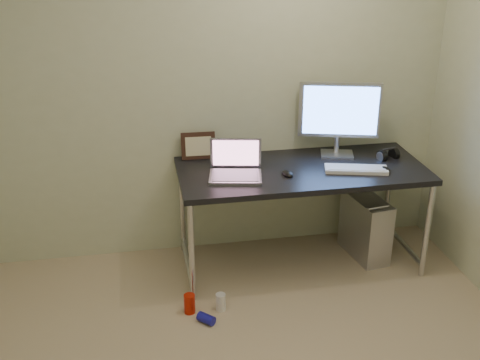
% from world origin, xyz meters
% --- Properties ---
extents(wall_back, '(3.50, 0.02, 2.50)m').
position_xyz_m(wall_back, '(0.00, 1.75, 1.25)').
color(wall_back, beige).
rests_on(wall_back, ground).
extents(desk, '(1.71, 0.75, 0.75)m').
position_xyz_m(desk, '(0.63, 1.38, 0.68)').
color(desk, black).
rests_on(desk, ground).
extents(tower_computer, '(0.27, 0.47, 0.50)m').
position_xyz_m(tower_computer, '(1.14, 1.39, 0.23)').
color(tower_computer, silver).
rests_on(tower_computer, ground).
extents(cable_a, '(0.01, 0.16, 0.69)m').
position_xyz_m(cable_a, '(1.09, 1.70, 0.40)').
color(cable_a, black).
rests_on(cable_a, ground).
extents(cable_b, '(0.02, 0.11, 0.71)m').
position_xyz_m(cable_b, '(1.18, 1.68, 0.38)').
color(cable_b, black).
rests_on(cable_b, ground).
extents(can_red, '(0.09, 0.09, 0.13)m').
position_xyz_m(can_red, '(-0.23, 0.90, 0.07)').
color(can_red, '#BB1C08').
rests_on(can_red, ground).
extents(can_white, '(0.09, 0.09, 0.12)m').
position_xyz_m(can_white, '(-0.02, 0.89, 0.06)').
color(can_white, white).
rests_on(can_white, ground).
extents(can_blue, '(0.12, 0.12, 0.06)m').
position_xyz_m(can_blue, '(-0.13, 0.77, 0.03)').
color(can_blue, '#1A18A2').
rests_on(can_blue, ground).
extents(laptop, '(0.39, 0.34, 0.24)m').
position_xyz_m(laptop, '(0.15, 1.34, 0.81)').
color(laptop, silver).
rests_on(laptop, desk).
extents(monitor, '(0.56, 0.22, 0.54)m').
position_xyz_m(monitor, '(0.94, 1.57, 1.07)').
color(monitor, silver).
rests_on(monitor, desk).
extents(keyboard, '(0.44, 0.24, 0.03)m').
position_xyz_m(keyboard, '(0.97, 1.26, 0.76)').
color(keyboard, silver).
rests_on(keyboard, desk).
extents(mouse_right, '(0.07, 0.12, 0.04)m').
position_xyz_m(mouse_right, '(1.16, 1.22, 0.77)').
color(mouse_right, black).
rests_on(mouse_right, desk).
extents(mouse_left, '(0.09, 0.12, 0.04)m').
position_xyz_m(mouse_left, '(0.50, 1.27, 0.77)').
color(mouse_left, black).
rests_on(mouse_left, desk).
extents(headphones, '(0.17, 0.10, 0.10)m').
position_xyz_m(headphones, '(1.28, 1.44, 0.78)').
color(headphones, black).
rests_on(headphones, desk).
extents(picture_frame, '(0.24, 0.08, 0.20)m').
position_xyz_m(picture_frame, '(-0.05, 1.69, 0.85)').
color(picture_frame, black).
rests_on(picture_frame, desk).
extents(webcam, '(0.05, 0.04, 0.13)m').
position_xyz_m(webcam, '(0.18, 1.68, 0.85)').
color(webcam, silver).
rests_on(webcam, desk).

